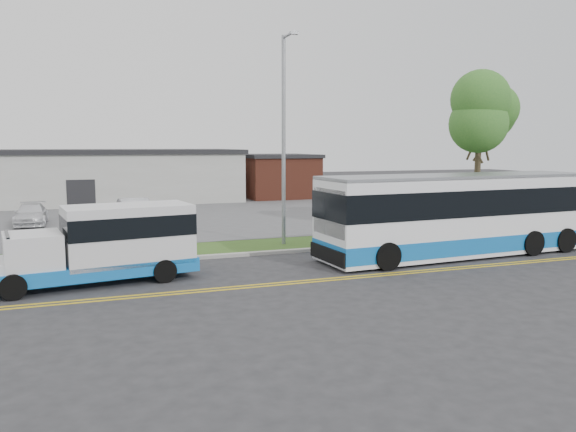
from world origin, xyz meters
name	(u,v)px	position (x,y,z in m)	size (l,w,h in m)	color
ground	(237,262)	(0.00, 0.00, 0.00)	(140.00, 140.00, 0.00)	#28282B
lane_line_north	(265,284)	(0.00, -3.85, 0.01)	(70.00, 0.12, 0.01)	gold
lane_line_south	(268,286)	(0.00, -4.15, 0.01)	(70.00, 0.12, 0.01)	gold
curb	(230,255)	(0.00, 1.10, 0.07)	(80.00, 0.30, 0.15)	#9E9B93
verge	(221,249)	(0.00, 2.90, 0.05)	(80.00, 3.30, 0.10)	#374F1A
parking_lot	(174,213)	(0.00, 17.00, 0.05)	(80.00, 25.00, 0.10)	#4C4C4F
commercial_building	(81,176)	(-6.00, 27.00, 2.18)	(25.40, 10.40, 4.35)	#9E9E99
brick_wing	(277,176)	(10.50, 26.00, 1.96)	(6.30, 7.30, 3.90)	brown
tree_east	(480,116)	(14.00, 3.00, 6.20)	(5.20, 5.20, 8.33)	#32271B
streetlight_near	(284,133)	(3.00, 2.73, 5.23)	(0.35, 1.53, 9.50)	gray
shuttle_bus	(109,241)	(-4.97, -1.67, 1.41)	(7.11, 3.19, 2.64)	#1063B6
transit_bus	(458,215)	(9.26, -1.80, 1.75)	(12.65, 3.63, 3.47)	white
pedestrian	(129,228)	(-3.91, 4.00, 1.05)	(0.69, 0.45, 1.90)	black
parked_car_a	(135,212)	(-3.01, 11.57, 0.87)	(1.63, 4.67, 1.54)	silver
parked_car_b	(31,214)	(-8.70, 13.82, 0.71)	(1.71, 4.20, 1.22)	silver
grocery_bag_left	(123,246)	(-4.21, 3.75, 0.26)	(0.32, 0.32, 0.32)	white
grocery_bag_right	(136,244)	(-3.61, 4.25, 0.26)	(0.32, 0.32, 0.32)	white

